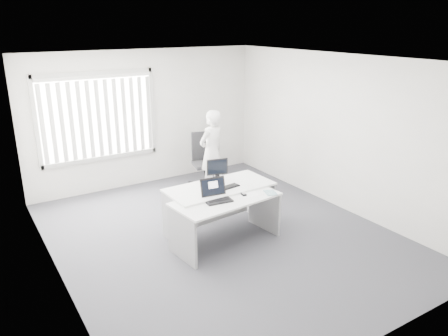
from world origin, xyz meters
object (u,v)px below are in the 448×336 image
person (212,152)px  office_chair (205,170)px  monitor (217,169)px  laptop (218,191)px  desk_far (220,199)px  desk_near (226,211)px

person → office_chair: bearing=-113.1°
office_chair → monitor: monitor is taller
laptop → desk_far: bearing=62.2°
office_chair → monitor: 1.91m
office_chair → person: 0.59m
desk_near → office_chair: 2.56m
desk_near → office_chair: bearing=61.4°
desk_near → person: size_ratio=1.03×
desk_near → desk_far: bearing=64.9°
desk_near → person: (0.95, 2.04, 0.29)m
desk_far → person: 1.83m
monitor → person: bearing=76.5°
office_chair → desk_far: bearing=-99.0°
desk_near → laptop: laptop is taller
desk_far → office_chair: bearing=65.1°
desk_near → desk_far: size_ratio=0.99×
person → monitor: (-0.67, -1.34, 0.13)m
desk_far → monitor: 0.51m
desk_far → laptop: laptop is taller
desk_near → desk_far: (0.14, 0.41, 0.02)m
office_chair → person: bearing=-81.6°
desk_far → monitor: (0.13, 0.29, 0.40)m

